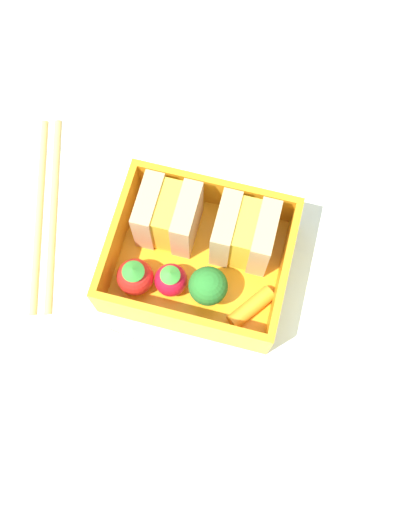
{
  "coord_description": "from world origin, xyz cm",
  "views": [
    {
      "loc": [
        3.97,
        -15.38,
        48.71
      ],
      "look_at": [
        0.0,
        0.0,
        2.7
      ],
      "focal_mm": 40.0,
      "sensor_mm": 36.0,
      "label": 1
    }
  ],
  "objects": [
    {
      "name": "ground_plane",
      "position": [
        0.0,
        0.0,
        -1.0
      ],
      "size": [
        120.0,
        120.0,
        2.0
      ],
      "primitive_type": "cube",
      "color": "silver"
    },
    {
      "name": "bento_tray",
      "position": [
        0.0,
        0.0,
        0.6
      ],
      "size": [
        15.08,
        12.61,
        1.2
      ],
      "primitive_type": "cube",
      "color": "orange",
      "rests_on": "ground_plane"
    },
    {
      "name": "bento_rim",
      "position": [
        0.0,
        0.0,
        3.24
      ],
      "size": [
        15.08,
        12.61,
        4.08
      ],
      "color": "orange",
      "rests_on": "bento_tray"
    },
    {
      "name": "sandwich_left",
      "position": [
        -3.32,
        2.43,
        4.02
      ],
      "size": [
        4.91,
        4.87,
        5.64
      ],
      "color": "tan",
      "rests_on": "bento_tray"
    },
    {
      "name": "sandwich_center_left",
      "position": [
        3.32,
        2.43,
        4.02
      ],
      "size": [
        4.91,
        4.87,
        5.64
      ],
      "color": "tan",
      "rests_on": "bento_tray"
    },
    {
      "name": "strawberry_far_left",
      "position": [
        -4.74,
        -3.18,
        2.89
      ],
      "size": [
        3.14,
        3.14,
        3.74
      ],
      "color": "red",
      "rests_on": "bento_tray"
    },
    {
      "name": "strawberry_left",
      "position": [
        -1.76,
        -2.64,
        2.73
      ],
      "size": [
        2.83,
        2.83,
        3.43
      ],
      "color": "red",
      "rests_on": "bento_tray"
    },
    {
      "name": "broccoli_floret",
      "position": [
        1.48,
        -2.74,
        3.83
      ],
      "size": [
        3.26,
        3.26,
        4.37
      ],
      "color": "#88CB5F",
      "rests_on": "bento_tray"
    },
    {
      "name": "carrot_stick_far_left",
      "position": [
        5.33,
        -3.07,
        1.88
      ],
      "size": [
        3.65,
        4.29,
        1.37
      ],
      "primitive_type": "cylinder",
      "rotation": [
        1.57,
        0.0,
        5.65
      ],
      "color": "orange",
      "rests_on": "bento_tray"
    },
    {
      "name": "chopstick_pair",
      "position": [
        -15.04,
        1.48,
        0.35
      ],
      "size": [
        7.43,
        19.23,
        0.7
      ],
      "color": "tan",
      "rests_on": "ground_plane"
    },
    {
      "name": "drinking_glass",
      "position": [
        15.49,
        0.27,
        3.83
      ],
      "size": [
        6.28,
        6.28,
        7.67
      ],
      "primitive_type": "cylinder",
      "color": "silver",
      "rests_on": "ground_plane"
    },
    {
      "name": "folded_napkin",
      "position": [
        -1.93,
        -13.79,
        0.2
      ],
      "size": [
        14.67,
        12.9,
        0.4
      ],
      "primitive_type": "cube",
      "rotation": [
        0.0,
        0.0,
        -0.13
      ],
      "color": "white",
      "rests_on": "ground_plane"
    }
  ]
}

